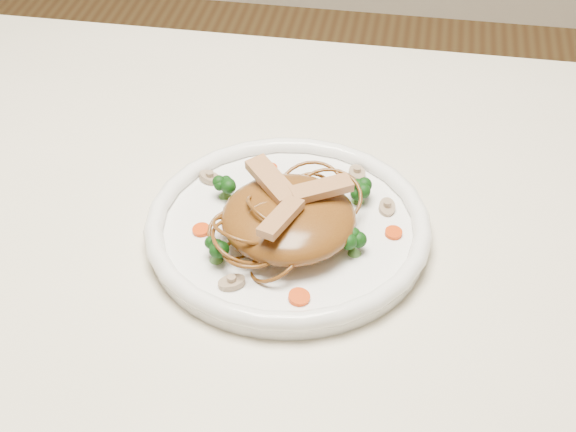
# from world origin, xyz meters

# --- Properties ---
(table) EXTENTS (1.20, 0.80, 0.75)m
(table) POSITION_xyz_m (0.00, 0.00, 0.65)
(table) COLOR silver
(table) RESTS_ON ground
(plate) EXTENTS (0.31, 0.31, 0.02)m
(plate) POSITION_xyz_m (0.07, -0.03, 0.76)
(plate) COLOR white
(plate) RESTS_ON table
(noodle_mound) EXTENTS (0.16, 0.16, 0.04)m
(noodle_mound) POSITION_xyz_m (0.07, -0.04, 0.79)
(noodle_mound) COLOR brown
(noodle_mound) RESTS_ON plate
(chicken_a) EXTENTS (0.07, 0.05, 0.01)m
(chicken_a) POSITION_xyz_m (0.10, -0.03, 0.82)
(chicken_a) COLOR tan
(chicken_a) RESTS_ON noodle_mound
(chicken_b) EXTENTS (0.06, 0.07, 0.01)m
(chicken_b) POSITION_xyz_m (0.05, -0.02, 0.82)
(chicken_b) COLOR tan
(chicken_b) RESTS_ON noodle_mound
(chicken_c) EXTENTS (0.04, 0.06, 0.01)m
(chicken_c) POSITION_xyz_m (0.07, -0.08, 0.82)
(chicken_c) COLOR tan
(chicken_c) RESTS_ON noodle_mound
(broccoli_0) EXTENTS (0.03, 0.03, 0.03)m
(broccoli_0) POSITION_xyz_m (0.14, 0.02, 0.78)
(broccoli_0) COLOR #0B350B
(broccoli_0) RESTS_ON plate
(broccoli_1) EXTENTS (0.03, 0.03, 0.03)m
(broccoli_1) POSITION_xyz_m (-0.01, 0.01, 0.78)
(broccoli_1) COLOR #0B350B
(broccoli_1) RESTS_ON plate
(broccoli_2) EXTENTS (0.03, 0.03, 0.03)m
(broccoli_2) POSITION_xyz_m (0.01, -0.09, 0.78)
(broccoli_2) COLOR #0B350B
(broccoli_2) RESTS_ON plate
(broccoli_3) EXTENTS (0.03, 0.03, 0.03)m
(broccoli_3) POSITION_xyz_m (0.14, -0.06, 0.78)
(broccoli_3) COLOR #0B350B
(broccoli_3) RESTS_ON plate
(carrot_0) EXTENTS (0.02, 0.02, 0.00)m
(carrot_0) POSITION_xyz_m (0.11, 0.05, 0.77)
(carrot_0) COLOR #D74207
(carrot_0) RESTS_ON plate
(carrot_1) EXTENTS (0.02, 0.02, 0.00)m
(carrot_1) POSITION_xyz_m (-0.02, -0.05, 0.77)
(carrot_1) COLOR #D74207
(carrot_1) RESTS_ON plate
(carrot_2) EXTENTS (0.02, 0.02, 0.00)m
(carrot_2) POSITION_xyz_m (0.18, -0.02, 0.77)
(carrot_2) COLOR #D74207
(carrot_2) RESTS_ON plate
(carrot_3) EXTENTS (0.02, 0.02, 0.00)m
(carrot_3) POSITION_xyz_m (0.03, 0.06, 0.77)
(carrot_3) COLOR #D74207
(carrot_3) RESTS_ON plate
(carrot_4) EXTENTS (0.03, 0.03, 0.00)m
(carrot_4) POSITION_xyz_m (0.10, -0.13, 0.77)
(carrot_4) COLOR #D74207
(carrot_4) RESTS_ON plate
(mushroom_0) EXTENTS (0.04, 0.04, 0.01)m
(mushroom_0) POSITION_xyz_m (0.03, -0.12, 0.77)
(mushroom_0) COLOR gray
(mushroom_0) RESTS_ON plate
(mushroom_1) EXTENTS (0.03, 0.03, 0.01)m
(mushroom_1) POSITION_xyz_m (0.17, 0.02, 0.77)
(mushroom_1) COLOR gray
(mushroom_1) RESTS_ON plate
(mushroom_2) EXTENTS (0.04, 0.04, 0.01)m
(mushroom_2) POSITION_xyz_m (-0.03, 0.03, 0.77)
(mushroom_2) COLOR gray
(mushroom_2) RESTS_ON plate
(mushroom_3) EXTENTS (0.03, 0.03, 0.01)m
(mushroom_3) POSITION_xyz_m (0.13, 0.07, 0.77)
(mushroom_3) COLOR gray
(mushroom_3) RESTS_ON plate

